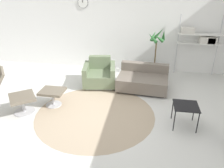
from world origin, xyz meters
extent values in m
plane|color=silver|center=(0.00, 0.00, 0.00)|extent=(12.00, 12.00, 0.00)
cube|color=white|center=(0.00, 2.77, 1.40)|extent=(12.00, 0.06, 2.80)
cylinder|color=black|center=(-1.19, 2.73, 2.04)|extent=(0.32, 0.01, 0.32)
cylinder|color=white|center=(-1.19, 2.73, 2.04)|extent=(0.30, 0.02, 0.30)
cube|color=black|center=(-1.19, 2.71, 2.08)|extent=(0.01, 0.01, 0.09)
cylinder|color=tan|center=(-0.20, -0.12, 0.00)|extent=(2.55, 2.55, 0.01)
cylinder|color=#BCBCC1|center=(-1.74, -0.30, 0.01)|extent=(0.62, 0.62, 0.02)
cylinder|color=#BCBCC1|center=(-1.74, -0.30, 0.17)|extent=(0.06, 0.06, 0.31)
cube|color=#6B6051|center=(-1.74, -0.30, 0.37)|extent=(0.73, 0.74, 0.06)
cylinder|color=#BCBCC1|center=(-1.23, 0.09, 0.01)|extent=(0.36, 0.36, 0.02)
cylinder|color=#BCBCC1|center=(-1.23, 0.09, 0.17)|extent=(0.05, 0.05, 0.30)
cube|color=#6B6051|center=(-1.23, 0.09, 0.35)|extent=(0.53, 0.45, 0.06)
cube|color=silver|center=(-0.42, 1.34, 0.03)|extent=(0.79, 0.78, 0.06)
cube|color=#667556|center=(-0.42, 1.34, 0.22)|extent=(0.73, 0.92, 0.32)
cube|color=#667556|center=(-0.47, 1.67, 0.56)|extent=(0.62, 0.27, 0.36)
cube|color=#667556|center=(-0.06, 1.40, 0.32)|extent=(0.25, 0.84, 0.52)
cube|color=#667556|center=(-0.77, 1.29, 0.32)|extent=(0.25, 0.84, 0.52)
cube|color=black|center=(0.76, 1.29, 0.03)|extent=(1.21, 0.87, 0.05)
cube|color=#70665B|center=(0.76, 1.29, 0.21)|extent=(1.35, 1.02, 0.32)
cube|color=#70665B|center=(0.78, 1.65, 0.49)|extent=(1.29, 0.30, 0.24)
cube|color=black|center=(1.62, -0.24, 0.45)|extent=(0.46, 0.46, 0.02)
cylinder|color=black|center=(1.41, -0.45, 0.22)|extent=(0.02, 0.02, 0.44)
cylinder|color=black|center=(1.83, -0.45, 0.22)|extent=(0.02, 0.02, 0.44)
cylinder|color=black|center=(1.41, -0.03, 0.22)|extent=(0.02, 0.02, 0.44)
cylinder|color=black|center=(1.83, -0.03, 0.22)|extent=(0.02, 0.02, 0.44)
cylinder|color=#333338|center=(1.06, 2.28, 0.15)|extent=(0.33, 0.33, 0.30)
cylinder|color=#382819|center=(1.06, 2.28, 0.29)|extent=(0.31, 0.31, 0.02)
cylinder|color=brown|center=(1.06, 2.28, 0.69)|extent=(0.04, 0.04, 0.79)
cone|color=#2D6B33|center=(1.24, 2.28, 1.24)|extent=(0.12, 0.44, 0.40)
cone|color=#2D6B33|center=(1.10, 2.41, 1.24)|extent=(0.35, 0.21, 0.38)
cone|color=#2D6B33|center=(0.97, 2.34, 1.20)|extent=(0.23, 0.30, 0.30)
cone|color=#2D6B33|center=(0.94, 2.18, 1.17)|extent=(0.32, 0.34, 0.27)
cone|color=#2D6B33|center=(1.11, 2.16, 1.18)|extent=(0.34, 0.21, 0.28)
cylinder|color=#BCBCC1|center=(1.70, 2.64, 0.89)|extent=(0.03, 0.03, 1.78)
cylinder|color=#BCBCC1|center=(2.83, 2.64, 0.89)|extent=(0.03, 0.03, 1.78)
cube|color=white|center=(2.26, 2.52, 0.99)|extent=(1.19, 0.28, 0.02)
cube|color=white|center=(2.26, 2.52, 1.25)|extent=(1.19, 0.28, 0.02)
cube|color=beige|center=(2.50, 2.51, 1.10)|extent=(0.46, 0.24, 0.19)
cube|color=silver|center=(1.92, 2.51, 1.35)|extent=(0.36, 0.24, 0.17)
cube|color=#B7B2A8|center=(2.59, 2.51, 1.09)|extent=(0.21, 0.24, 0.17)
camera|label=1|loc=(0.81, -4.01, 2.56)|focal=35.00mm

